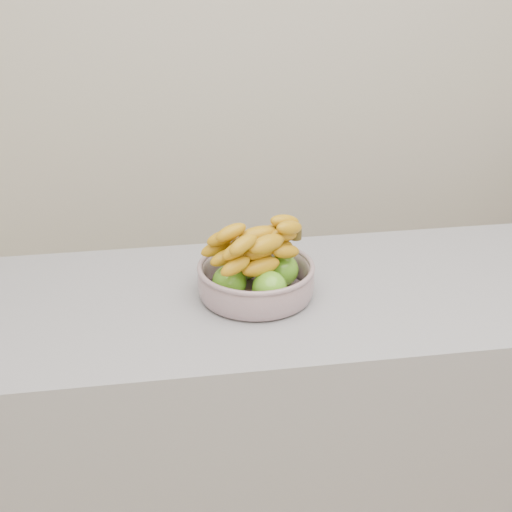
% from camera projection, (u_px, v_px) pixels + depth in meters
% --- Properties ---
extents(counter, '(2.00, 0.60, 0.90)m').
position_uv_depth(counter, '(347.00, 437.00, 1.88)').
color(counter, gray).
rests_on(counter, ground).
extents(fruit_bowl, '(0.27, 0.27, 0.17)m').
position_uv_depth(fruit_bowl, '(256.00, 274.00, 1.62)').
color(fruit_bowl, '#A8BBCA').
rests_on(fruit_bowl, counter).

